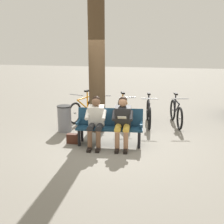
{
  "coord_description": "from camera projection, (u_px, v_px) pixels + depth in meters",
  "views": [
    {
      "loc": [
        -1.34,
        6.76,
        2.52
      ],
      "look_at": [
        0.04,
        -0.16,
        0.75
      ],
      "focal_mm": 46.88,
      "sensor_mm": 36.0,
      "label": 1
    }
  ],
  "objects": [
    {
      "name": "handbag",
      "position": [
        73.0,
        139.0,
        7.23
      ],
      "size": [
        0.3,
        0.14,
        0.24
      ],
      "primitive_type": "cube",
      "rotation": [
        0.0,
        0.0,
        0.0
      ],
      "color": "#3F1E14",
      "rests_on": "ground"
    },
    {
      "name": "litter_bin",
      "position": [
        65.0,
        118.0,
        8.13
      ],
      "size": [
        0.4,
        0.4,
        0.73
      ],
      "color": "slate",
      "rests_on": "ground"
    },
    {
      "name": "person_companion",
      "position": [
        96.0,
        119.0,
        6.96
      ],
      "size": [
        0.52,
        0.79,
        1.2
      ],
      "rotation": [
        0.0,
        0.0,
        0.1
      ],
      "color": "white",
      "rests_on": "ground"
    },
    {
      "name": "person_reading",
      "position": [
        123.0,
        120.0,
        6.9
      ],
      "size": [
        0.52,
        0.79,
        1.2
      ],
      "rotation": [
        0.0,
        0.0,
        0.1
      ],
      "color": "#262628",
      "rests_on": "ground"
    },
    {
      "name": "tree_trunk",
      "position": [
        97.0,
        65.0,
        7.84
      ],
      "size": [
        0.44,
        0.44,
        3.68
      ],
      "primitive_type": "cylinder",
      "color": "#4C3823",
      "rests_on": "ground"
    },
    {
      "name": "bicycle_orange",
      "position": [
        84.0,
        109.0,
        9.29
      ],
      "size": [
        0.64,
        1.62,
        0.94
      ],
      "rotation": [
        0.0,
        0.0,
        1.26
      ],
      "color": "black",
      "rests_on": "ground"
    },
    {
      "name": "ground_plane",
      "position": [
        112.0,
        143.0,
        7.3
      ],
      "size": [
        40.0,
        40.0,
        0.0
      ],
      "primitive_type": "plane",
      "color": "slate"
    },
    {
      "name": "bicycle_red",
      "position": [
        124.0,
        112.0,
        8.9
      ],
      "size": [
        0.72,
        1.58,
        0.94
      ],
      "rotation": [
        0.0,
        0.0,
        1.95
      ],
      "color": "black",
      "rests_on": "ground"
    },
    {
      "name": "bicycle_green",
      "position": [
        103.0,
        109.0,
        9.2
      ],
      "size": [
        0.53,
        1.66,
        0.94
      ],
      "rotation": [
        0.0,
        0.0,
        1.78
      ],
      "color": "black",
      "rests_on": "ground"
    },
    {
      "name": "bicycle_blue",
      "position": [
        149.0,
        113.0,
        8.77
      ],
      "size": [
        0.48,
        1.67,
        0.94
      ],
      "rotation": [
        0.0,
        0.0,
        1.7
      ],
      "color": "black",
      "rests_on": "ground"
    },
    {
      "name": "bench",
      "position": [
        110.0,
        124.0,
        7.13
      ],
      "size": [
        1.64,
        0.63,
        0.87
      ],
      "rotation": [
        0.0,
        0.0,
        0.1
      ],
      "color": "navy",
      "rests_on": "ground"
    },
    {
      "name": "bicycle_purple",
      "position": [
        176.0,
        113.0,
        8.77
      ],
      "size": [
        0.5,
        1.66,
        0.94
      ],
      "rotation": [
        0.0,
        0.0,
        1.76
      ],
      "color": "black",
      "rests_on": "ground"
    }
  ]
}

